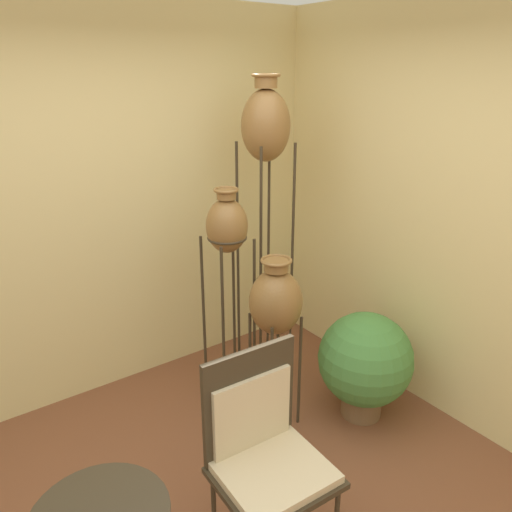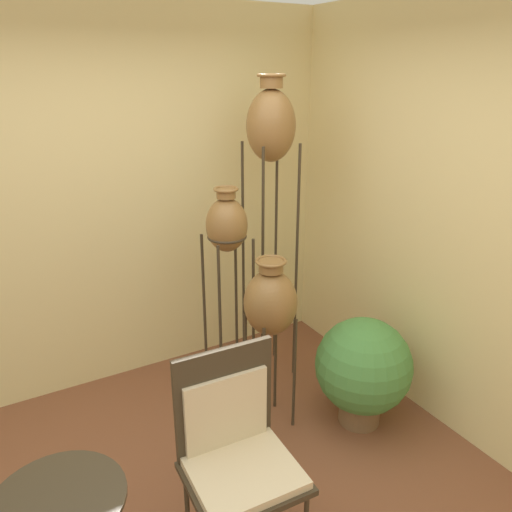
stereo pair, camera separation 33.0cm
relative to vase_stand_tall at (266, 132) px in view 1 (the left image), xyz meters
name	(u,v)px [view 1 (the left image)]	position (x,y,z in m)	size (l,w,h in m)	color
wall_back	(92,211)	(-1.05, 0.56, -0.50)	(7.47, 0.06, 2.70)	beige
wall_right	(481,228)	(0.72, -1.21, -0.50)	(0.06, 7.47, 2.70)	beige
vase_stand_tall	(266,132)	(0.00, 0.00, 0.00)	(0.33, 0.33, 2.22)	#382D1E
vase_stand_medium	(227,231)	(-0.41, -0.14, -0.59)	(0.27, 0.27, 1.55)	#382D1E
vase_stand_short	(276,302)	(-0.32, -0.54, -0.96)	(0.33, 0.33, 1.18)	#382D1E
chair	(264,446)	(-0.94, -1.25, -1.25)	(0.54, 0.48, 1.06)	#382D1E
potted_plant	(365,362)	(0.21, -0.84, -1.44)	(0.63, 0.63, 0.75)	brown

